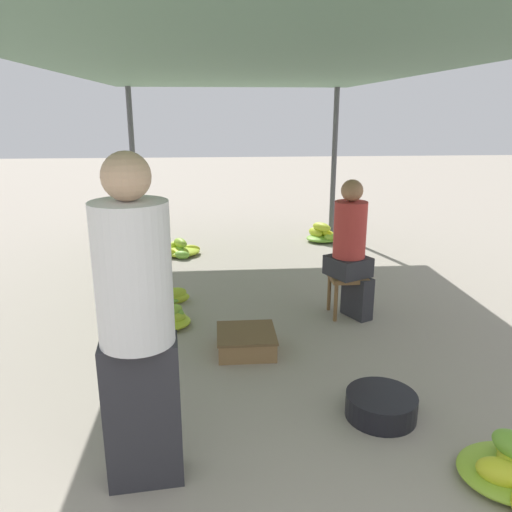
# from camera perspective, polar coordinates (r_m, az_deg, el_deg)

# --- Properties ---
(canopy_post_back_left) EXTENTS (0.08, 0.08, 2.23)m
(canopy_post_back_left) POSITION_cam_1_polar(r_m,az_deg,el_deg) (7.81, -13.86, 10.10)
(canopy_post_back_left) COLOR #4C4C51
(canopy_post_back_left) RESTS_ON ground
(canopy_post_back_right) EXTENTS (0.08, 0.08, 2.23)m
(canopy_post_back_right) POSITION_cam_1_polar(r_m,az_deg,el_deg) (7.93, 8.90, 10.46)
(canopy_post_back_right) COLOR #4C4C51
(canopy_post_back_right) RESTS_ON ground
(canopy_tarp) EXTENTS (3.46, 6.32, 0.04)m
(canopy_tarp) POSITION_cam_1_polar(r_m,az_deg,el_deg) (4.73, -0.97, 20.60)
(canopy_tarp) COLOR #567A60
(canopy_tarp) RESTS_ON canopy_post_front_left
(vendor_foreground) EXTENTS (0.40, 0.40, 1.72)m
(vendor_foreground) POSITION_cam_1_polar(r_m,az_deg,el_deg) (2.52, -13.47, -7.54)
(vendor_foreground) COLOR #2D2D33
(vendor_foreground) RESTS_ON ground
(stool) EXTENTS (0.34, 0.34, 0.40)m
(stool) POSITION_cam_1_polar(r_m,az_deg,el_deg) (4.80, 10.37, -3.04)
(stool) COLOR brown
(stool) RESTS_ON ground
(vendor_seated) EXTENTS (0.46, 0.46, 1.30)m
(vendor_seated) POSITION_cam_1_polar(r_m,az_deg,el_deg) (4.70, 10.81, 0.98)
(vendor_seated) COLOR #2D2D33
(vendor_seated) RESTS_ON ground
(basin_black) EXTENTS (0.45, 0.45, 0.16)m
(basin_black) POSITION_cam_1_polar(r_m,az_deg,el_deg) (3.43, 14.10, -16.24)
(basin_black) COLOR black
(basin_black) RESTS_ON ground
(banana_pile_left_0) EXTENTS (0.49, 0.64, 0.23)m
(banana_pile_left_0) POSITION_cam_1_polar(r_m,az_deg,el_deg) (4.63, -10.20, -7.06)
(banana_pile_left_0) COLOR #AFCA2D
(banana_pile_left_0) RESTS_ON ground
(banana_pile_left_1) EXTENTS (0.51, 0.48, 0.24)m
(banana_pile_left_1) POSITION_cam_1_polar(r_m,az_deg,el_deg) (7.45, -12.31, 1.80)
(banana_pile_left_1) COLOR #B1CB2C
(banana_pile_left_1) RESTS_ON ground
(banana_pile_left_2) EXTENTS (0.56, 0.41, 0.19)m
(banana_pile_left_2) POSITION_cam_1_polar(r_m,az_deg,el_deg) (5.20, -10.61, -4.54)
(banana_pile_left_2) COLOR #B3CC2C
(banana_pile_left_2) RESTS_ON ground
(banana_pile_left_3) EXTENTS (0.60, 0.60, 0.23)m
(banana_pile_left_3) POSITION_cam_1_polar(r_m,az_deg,el_deg) (6.86, -8.74, 0.69)
(banana_pile_left_3) COLOR #7DB636
(banana_pile_left_3) RESTS_ON ground
(banana_pile_right_1) EXTENTS (0.48, 0.46, 0.29)m
(banana_pile_right_1) POSITION_cam_1_polar(r_m,az_deg,el_deg) (7.53, 7.65, 2.42)
(banana_pile_right_1) COLOR #BFD12A
(banana_pile_right_1) RESTS_ON ground
(crate_near) EXTENTS (0.47, 0.47, 0.17)m
(crate_near) POSITION_cam_1_polar(r_m,az_deg,el_deg) (4.12, -1.12, -9.73)
(crate_near) COLOR olive
(crate_near) RESTS_ON ground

